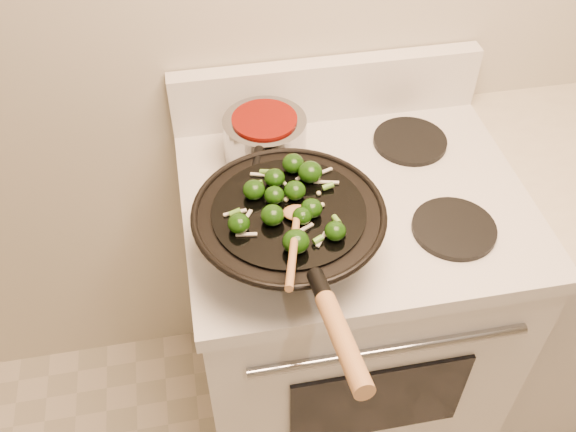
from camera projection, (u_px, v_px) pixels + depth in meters
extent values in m
cube|color=white|center=(342.00, 317.00, 1.80)|extent=(0.76, 0.64, 0.88)
cube|color=white|center=(354.00, 200.00, 1.47)|extent=(0.78, 0.66, 0.04)
cube|color=white|center=(326.00, 89.00, 1.60)|extent=(0.78, 0.05, 0.16)
cylinder|color=#909298|center=(390.00, 350.00, 1.33)|extent=(0.60, 0.02, 0.02)
cube|color=black|center=(378.00, 402.00, 1.50)|extent=(0.42, 0.01, 0.28)
cylinder|color=black|center=(289.00, 252.00, 1.32)|extent=(0.18, 0.18, 0.01)
cylinder|color=black|center=(454.00, 228.00, 1.37)|extent=(0.18, 0.18, 0.01)
cylinder|color=black|center=(266.00, 159.00, 1.53)|extent=(0.18, 0.18, 0.01)
cylinder|color=black|center=(410.00, 141.00, 1.58)|extent=(0.18, 0.18, 0.01)
torus|color=black|center=(289.00, 212.00, 1.24)|extent=(0.38, 0.38, 0.01)
cylinder|color=black|center=(289.00, 211.00, 1.24)|extent=(0.30, 0.30, 0.01)
cylinder|color=black|center=(320.00, 285.00, 1.07)|extent=(0.03, 0.07, 0.04)
cylinder|color=#AB7444|center=(343.00, 342.00, 0.97)|extent=(0.05, 0.20, 0.07)
ellipsoid|color=#113207|center=(335.00, 231.00, 1.18)|extent=(0.04, 0.04, 0.03)
cylinder|color=#447B2C|center=(341.00, 234.00, 1.19)|extent=(0.02, 0.02, 0.02)
ellipsoid|color=#113207|center=(311.00, 208.00, 1.22)|extent=(0.04, 0.04, 0.04)
ellipsoid|color=#113207|center=(310.00, 172.00, 1.29)|extent=(0.05, 0.05, 0.04)
ellipsoid|color=#113207|center=(275.00, 178.00, 1.28)|extent=(0.04, 0.04, 0.04)
cylinder|color=#447B2C|center=(281.00, 181.00, 1.29)|extent=(0.02, 0.02, 0.01)
ellipsoid|color=#113207|center=(272.00, 215.00, 1.20)|extent=(0.05, 0.05, 0.04)
ellipsoid|color=#113207|center=(295.00, 190.00, 1.25)|extent=(0.04, 0.04, 0.04)
ellipsoid|color=#113207|center=(254.00, 190.00, 1.25)|extent=(0.04, 0.04, 0.04)
cylinder|color=#447B2C|center=(261.00, 193.00, 1.26)|extent=(0.02, 0.02, 0.02)
ellipsoid|color=#113207|center=(302.00, 216.00, 1.21)|extent=(0.04, 0.04, 0.03)
ellipsoid|color=#113207|center=(296.00, 242.00, 1.15)|extent=(0.05, 0.05, 0.04)
ellipsoid|color=#113207|center=(274.00, 195.00, 1.24)|extent=(0.04, 0.04, 0.03)
cylinder|color=#447B2C|center=(280.00, 198.00, 1.25)|extent=(0.01, 0.02, 0.01)
ellipsoid|color=#113207|center=(293.00, 163.00, 1.31)|extent=(0.05, 0.05, 0.04)
ellipsoid|color=#113207|center=(239.00, 223.00, 1.19)|extent=(0.04, 0.04, 0.04)
cube|color=beige|center=(322.00, 238.00, 1.18)|extent=(0.03, 0.04, 0.00)
cube|color=beige|center=(235.00, 213.00, 1.23)|extent=(0.05, 0.01, 0.00)
cube|color=beige|center=(303.00, 229.00, 1.20)|extent=(0.04, 0.03, 0.00)
cube|color=beige|center=(259.00, 175.00, 1.30)|extent=(0.04, 0.02, 0.00)
cube|color=beige|center=(279.00, 179.00, 1.30)|extent=(0.03, 0.04, 0.00)
cube|color=beige|center=(246.00, 234.00, 1.19)|extent=(0.04, 0.01, 0.00)
cube|color=beige|center=(314.00, 172.00, 1.31)|extent=(0.04, 0.01, 0.00)
cube|color=beige|center=(245.00, 219.00, 1.22)|extent=(0.03, 0.05, 0.00)
cube|color=beige|center=(326.00, 182.00, 1.29)|extent=(0.05, 0.02, 0.00)
cube|color=beige|center=(322.00, 173.00, 1.31)|extent=(0.05, 0.02, 0.00)
cube|color=beige|center=(304.00, 175.00, 1.30)|extent=(0.04, 0.03, 0.00)
cylinder|color=#589530|center=(257.00, 183.00, 1.28)|extent=(0.02, 0.02, 0.01)
cylinder|color=#589530|center=(266.00, 172.00, 1.30)|extent=(0.02, 0.02, 0.01)
cylinder|color=#589530|center=(235.00, 213.00, 1.22)|extent=(0.02, 0.01, 0.02)
cylinder|color=#589530|center=(328.00, 186.00, 1.27)|extent=(0.02, 0.03, 0.02)
cylinder|color=#589530|center=(318.00, 240.00, 1.17)|extent=(0.03, 0.02, 0.02)
cylinder|color=#589530|center=(336.00, 220.00, 1.21)|extent=(0.02, 0.02, 0.01)
sphere|color=beige|center=(319.00, 193.00, 1.26)|extent=(0.01, 0.01, 0.01)
sphere|color=beige|center=(322.00, 205.00, 1.24)|extent=(0.01, 0.01, 0.01)
sphere|color=beige|center=(277.00, 179.00, 1.29)|extent=(0.01, 0.01, 0.01)
sphere|color=beige|center=(286.00, 200.00, 1.25)|extent=(0.01, 0.01, 0.01)
ellipsoid|color=#AB7444|center=(297.00, 213.00, 1.22)|extent=(0.06, 0.06, 0.01)
cylinder|color=#AB7444|center=(293.00, 248.00, 1.12)|extent=(0.07, 0.22, 0.07)
cylinder|color=#909298|center=(265.00, 139.00, 1.49)|extent=(0.19, 0.19, 0.11)
cylinder|color=#620A04|center=(264.00, 119.00, 1.45)|extent=(0.15, 0.15, 0.01)
cylinder|color=black|center=(256.00, 167.00, 1.35)|extent=(0.05, 0.12, 0.02)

